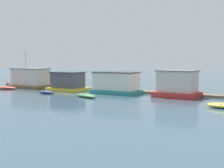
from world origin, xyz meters
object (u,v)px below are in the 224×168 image
object	(u,v)px
dinghy_navy	(47,92)
dinghy_yellow	(222,106)
houseboat_brown	(30,78)
houseboat_red	(177,85)
houseboat_teal	(116,83)
dinghy_red	(6,88)
houseboat_yellow	(68,82)
dinghy_green	(86,96)

from	to	relation	value
dinghy_navy	dinghy_yellow	distance (m)	23.83
houseboat_brown	houseboat_red	world-z (taller)	houseboat_brown
houseboat_teal	dinghy_red	distance (m)	18.54
dinghy_red	dinghy_navy	bearing A→B (deg)	-6.83
houseboat_yellow	dinghy_red	bearing A→B (deg)	-160.00
houseboat_yellow	dinghy_yellow	distance (m)	24.55
dinghy_navy	dinghy_yellow	bearing A→B (deg)	-0.94
houseboat_brown	houseboat_yellow	size ratio (longest dim) A/B	1.26
dinghy_red	dinghy_yellow	world-z (taller)	dinghy_yellow
houseboat_brown	houseboat_yellow	xyz separation A→B (m)	(8.54, -0.49, -0.23)
houseboat_red	dinghy_red	distance (m)	27.27
houseboat_teal	dinghy_yellow	bearing A→B (deg)	-20.24
houseboat_brown	dinghy_yellow	xyz separation A→B (m)	(32.52, -5.63, -1.31)
houseboat_brown	houseboat_teal	distance (m)	16.77
houseboat_teal	dinghy_navy	world-z (taller)	houseboat_teal
houseboat_brown	dinghy_red	size ratio (longest dim) A/B	1.79
houseboat_yellow	dinghy_green	bearing A→B (deg)	-35.29
houseboat_teal	houseboat_brown	bearing A→B (deg)	-179.39
dinghy_yellow	houseboat_yellow	bearing A→B (deg)	167.90
houseboat_brown	dinghy_red	xyz separation A→B (m)	(-1.24, -4.05, -1.32)
houseboat_brown	houseboat_yellow	world-z (taller)	houseboat_brown
houseboat_teal	dinghy_navy	xyz separation A→B (m)	(-8.06, -5.42, -1.26)
houseboat_yellow	houseboat_red	size ratio (longest dim) A/B	1.03
houseboat_red	dinghy_navy	distance (m)	17.93
dinghy_red	dinghy_green	xyz separation A→B (m)	(17.18, -1.67, -0.01)
houseboat_brown	dinghy_yellow	distance (m)	33.03
houseboat_yellow	houseboat_red	bearing A→B (deg)	3.73
dinghy_red	dinghy_navy	world-z (taller)	dinghy_red
houseboat_brown	dinghy_yellow	world-z (taller)	houseboat_brown
dinghy_navy	dinghy_green	distance (m)	7.25
houseboat_brown	houseboat_yellow	bearing A→B (deg)	-3.28
dinghy_navy	dinghy_green	world-z (taller)	dinghy_green
houseboat_brown	houseboat_red	bearing A→B (deg)	1.39
houseboat_yellow	dinghy_green	distance (m)	9.13
houseboat_yellow	dinghy_navy	world-z (taller)	houseboat_yellow
houseboat_brown	dinghy_navy	bearing A→B (deg)	-31.05
houseboat_red	houseboat_yellow	bearing A→B (deg)	-176.27
dinghy_navy	dinghy_yellow	size ratio (longest dim) A/B	0.83
dinghy_red	dinghy_yellow	bearing A→B (deg)	-2.68
houseboat_brown	houseboat_teal	world-z (taller)	houseboat_brown
houseboat_teal	dinghy_red	bearing A→B (deg)	-166.79
houseboat_red	dinghy_green	world-z (taller)	houseboat_red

